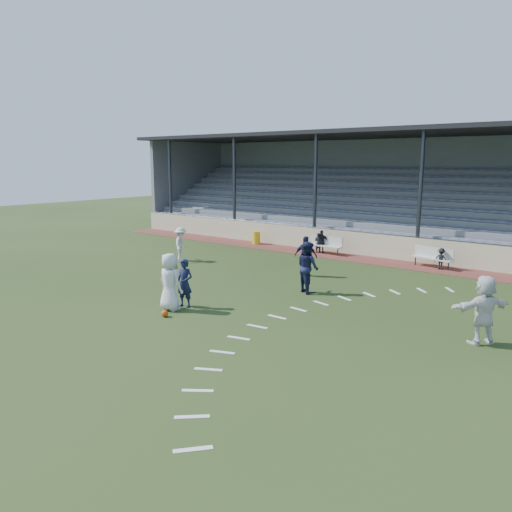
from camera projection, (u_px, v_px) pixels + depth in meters
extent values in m
plane|color=#273917|center=(213.00, 302.00, 17.85)|extent=(90.00, 90.00, 0.00)
cube|color=brown|center=(351.00, 258.00, 25.93)|extent=(34.00, 2.00, 0.02)
cube|color=beige|center=(361.00, 244.00, 26.63)|extent=(34.00, 0.18, 1.20)
cube|color=beige|center=(324.00, 246.00, 26.90)|extent=(2.02, 0.52, 0.06)
cube|color=beige|center=(327.00, 241.00, 27.03)|extent=(2.00, 0.18, 0.54)
cylinder|color=#33353B|center=(311.00, 248.00, 27.51)|extent=(0.06, 0.06, 0.40)
cylinder|color=#33353B|center=(338.00, 252.00, 26.39)|extent=(0.06, 0.06, 0.40)
cube|color=beige|center=(432.00, 259.00, 23.42)|extent=(2.04, 0.77, 0.06)
cube|color=beige|center=(434.00, 253.00, 23.54)|extent=(1.98, 0.44, 0.54)
cylinder|color=#33353B|center=(415.00, 261.00, 24.10)|extent=(0.06, 0.06, 0.40)
cylinder|color=#33353B|center=(448.00, 266.00, 22.83)|extent=(0.06, 0.06, 0.40)
cylinder|color=yellow|center=(256.00, 238.00, 30.12)|extent=(0.48, 0.48, 0.76)
sphere|color=#BF470B|center=(165.00, 313.00, 16.12)|extent=(0.23, 0.23, 0.23)
imported|color=silver|center=(170.00, 282.00, 16.72)|extent=(0.96, 0.64, 1.95)
imported|color=#141A38|center=(185.00, 283.00, 17.11)|extent=(0.68, 0.53, 1.68)
imported|color=#141A38|center=(308.00, 267.00, 19.01)|extent=(1.20, 1.11, 1.97)
imported|color=silver|center=(181.00, 244.00, 25.08)|extent=(1.11, 1.26, 1.70)
imported|color=#141A38|center=(306.00, 256.00, 21.75)|extent=(1.10, 0.66, 1.76)
imported|color=silver|center=(484.00, 310.00, 13.61)|extent=(1.54, 1.77, 1.93)
imported|color=black|center=(318.00, 243.00, 27.15)|extent=(0.43, 0.32, 1.10)
imported|color=black|center=(322.00, 242.00, 27.09)|extent=(0.80, 0.56, 1.25)
imported|color=black|center=(441.00, 259.00, 23.02)|extent=(0.64, 0.37, 0.99)
cube|color=gray|center=(366.00, 243.00, 27.05)|extent=(34.00, 0.80, 1.20)
cube|color=gray|center=(367.00, 231.00, 27.01)|extent=(33.00, 0.28, 0.10)
cube|color=gray|center=(372.00, 237.00, 27.63)|extent=(34.00, 0.80, 1.60)
cube|color=gray|center=(374.00, 222.00, 27.55)|extent=(33.00, 0.28, 0.10)
cube|color=gray|center=(379.00, 232.00, 28.21)|extent=(34.00, 0.80, 2.00)
cube|color=gray|center=(380.00, 213.00, 28.09)|extent=(33.00, 0.28, 0.10)
cube|color=gray|center=(385.00, 227.00, 28.79)|extent=(34.00, 0.80, 2.40)
cube|color=gray|center=(387.00, 205.00, 28.63)|extent=(33.00, 0.28, 0.10)
cube|color=gray|center=(391.00, 222.00, 29.37)|extent=(34.00, 0.80, 2.80)
cube|color=gray|center=(393.00, 198.00, 29.17)|extent=(33.00, 0.28, 0.10)
cube|color=gray|center=(396.00, 218.00, 29.95)|extent=(34.00, 0.80, 3.20)
cube|color=gray|center=(398.00, 190.00, 29.71)|extent=(33.00, 0.28, 0.10)
cube|color=gray|center=(402.00, 213.00, 30.52)|extent=(34.00, 0.80, 3.60)
cube|color=gray|center=(404.00, 183.00, 30.25)|extent=(33.00, 0.28, 0.10)
cube|color=gray|center=(407.00, 209.00, 31.10)|extent=(34.00, 0.80, 4.00)
cube|color=gray|center=(409.00, 176.00, 30.80)|extent=(33.00, 0.28, 0.10)
cube|color=gray|center=(412.00, 205.00, 31.68)|extent=(34.00, 0.80, 4.40)
cube|color=gray|center=(415.00, 169.00, 31.34)|extent=(33.00, 0.28, 0.10)
cube|color=gray|center=(416.00, 189.00, 31.96)|extent=(34.00, 0.40, 6.40)
cube|color=gray|center=(191.00, 183.00, 39.45)|extent=(0.30, 7.80, 6.40)
cube|color=black|center=(394.00, 133.00, 28.33)|extent=(34.60, 9.00, 0.22)
cylinder|color=#33353B|center=(170.00, 185.00, 35.35)|extent=(0.20, 0.20, 6.50)
cylinder|color=#33353B|center=(234.00, 188.00, 31.69)|extent=(0.20, 0.20, 6.50)
cylinder|color=#33353B|center=(315.00, 192.00, 28.04)|extent=(0.20, 0.20, 6.50)
cylinder|color=#33353B|center=(420.00, 197.00, 24.38)|extent=(0.20, 0.20, 6.50)
cylinder|color=#33353B|center=(361.00, 232.00, 26.51)|extent=(34.00, 0.05, 0.05)
cube|color=white|center=(450.00, 290.00, 19.51)|extent=(0.54, 0.61, 0.01)
cube|color=white|center=(422.00, 290.00, 19.41)|extent=(0.59, 0.56, 0.01)
cube|color=white|center=(395.00, 292.00, 19.17)|extent=(0.64, 0.51, 0.01)
cube|color=white|center=(369.00, 295.00, 18.80)|extent=(0.67, 0.44, 0.01)
cube|color=white|center=(345.00, 298.00, 18.30)|extent=(0.70, 0.37, 0.01)
cube|color=white|center=(321.00, 303.00, 17.67)|extent=(0.71, 0.29, 0.01)
cube|color=white|center=(298.00, 309.00, 16.94)|extent=(0.71, 0.21, 0.01)
cube|color=white|center=(277.00, 317.00, 16.11)|extent=(0.70, 0.12, 0.01)
cube|color=white|center=(257.00, 326.00, 15.19)|extent=(0.71, 0.21, 0.01)
cube|color=white|center=(239.00, 338.00, 14.20)|extent=(0.71, 0.29, 0.01)
cube|color=white|center=(222.00, 352.00, 13.15)|extent=(0.70, 0.37, 0.01)
cube|color=white|center=(208.00, 369.00, 12.06)|extent=(0.67, 0.44, 0.01)
cube|color=white|center=(198.00, 391.00, 10.94)|extent=(0.64, 0.51, 0.01)
cube|color=white|center=(192.00, 417.00, 9.83)|extent=(0.59, 0.56, 0.01)
cube|color=white|center=(193.00, 449.00, 8.72)|extent=(0.54, 0.61, 0.01)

